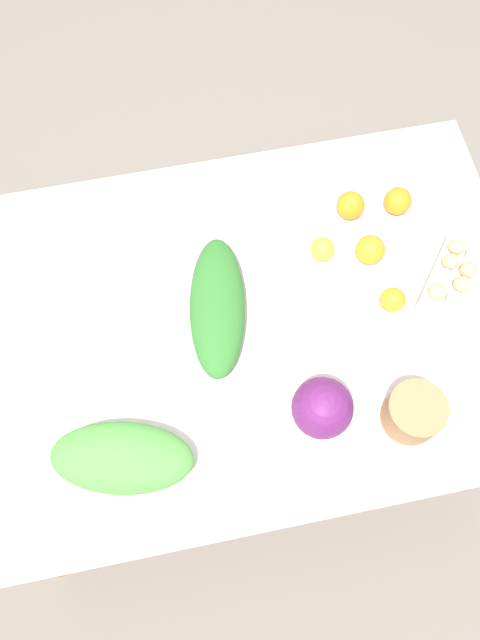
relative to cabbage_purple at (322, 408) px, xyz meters
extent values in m
plane|color=#70665B|center=(-0.14, 0.27, -0.79)|extent=(8.00, 8.00, 0.00)
cube|color=silver|center=(-0.14, 0.27, -0.09)|extent=(1.49, 1.01, 0.03)
cylinder|color=tan|center=(-0.82, -0.17, -0.45)|extent=(0.06, 0.06, 0.69)
cylinder|color=tan|center=(-0.82, 0.72, -0.45)|extent=(0.06, 0.06, 0.69)
cylinder|color=tan|center=(0.55, 0.72, -0.45)|extent=(0.06, 0.06, 0.69)
sphere|color=#601E5B|center=(0.00, 0.00, 0.00)|extent=(0.14, 0.14, 0.14)
cube|color=#B7B7B2|center=(0.41, 0.27, -0.04)|extent=(0.22, 0.24, 0.06)
sphere|color=white|center=(0.38, 0.20, 0.00)|extent=(0.04, 0.04, 0.04)
sphere|color=tan|center=(0.41, 0.24, 0.00)|extent=(0.04, 0.04, 0.04)
sphere|color=tan|center=(0.44, 0.27, 0.00)|extent=(0.04, 0.04, 0.04)
sphere|color=white|center=(0.47, 0.31, 0.00)|extent=(0.04, 0.04, 0.04)
sphere|color=tan|center=(0.35, 0.23, 0.00)|extent=(0.04, 0.04, 0.04)
sphere|color=white|center=(0.38, 0.26, 0.00)|extent=(0.04, 0.04, 0.04)
sphere|color=tan|center=(0.41, 0.30, 0.00)|extent=(0.04, 0.04, 0.04)
sphere|color=tan|center=(0.44, 0.34, 0.00)|extent=(0.04, 0.04, 0.04)
cylinder|color=#997047|center=(0.21, -0.05, -0.02)|extent=(0.14, 0.14, 0.10)
ellipsoid|color=#4C933D|center=(-0.47, -0.02, -0.03)|extent=(0.36, 0.24, 0.09)
ellipsoid|color=#2D6B28|center=(-0.19, 0.31, -0.03)|extent=(0.20, 0.40, 0.07)
sphere|color=orange|center=(0.34, 0.52, -0.03)|extent=(0.07, 0.07, 0.07)
sphere|color=orange|center=(0.22, 0.53, -0.03)|extent=(0.08, 0.08, 0.08)
sphere|color=#F9A833|center=(0.11, 0.42, -0.04)|extent=(0.06, 0.06, 0.06)
sphere|color=orange|center=(0.23, 0.39, -0.03)|extent=(0.08, 0.08, 0.08)
sphere|color=orange|center=(0.25, 0.24, -0.04)|extent=(0.06, 0.06, 0.06)
camera|label=1|loc=(-0.25, -0.31, 1.39)|focal=35.00mm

